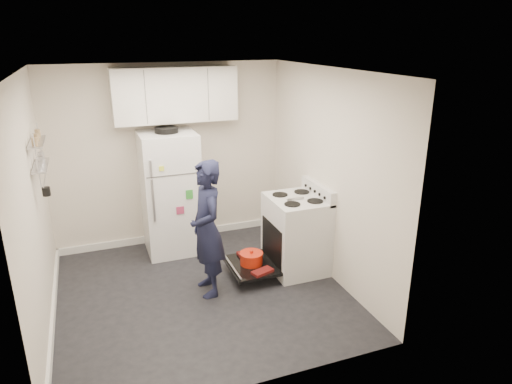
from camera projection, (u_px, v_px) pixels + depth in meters
name	position (u px, v px, depth m)	size (l,w,h in m)	color
room	(194.00, 194.00, 4.92)	(3.21, 3.21, 2.51)	black
electric_range	(295.00, 235.00, 5.70)	(0.66, 0.76, 1.10)	silver
open_oven_door	(251.00, 262.00, 5.61)	(0.55, 0.70, 0.22)	black
refrigerator	(170.00, 193.00, 6.11)	(0.72, 0.74, 1.72)	white
upper_cabinets	(175.00, 95.00, 5.91)	(1.60, 0.33, 0.70)	silver
wall_shelf_rack	(39.00, 154.00, 4.68)	(0.14, 0.60, 0.61)	#B2B2B7
person	(207.00, 229.00, 5.08)	(0.57, 0.38, 1.57)	#161931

